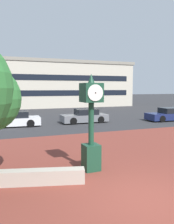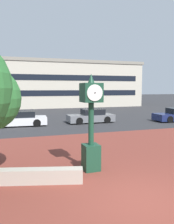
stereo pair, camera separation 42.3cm
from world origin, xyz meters
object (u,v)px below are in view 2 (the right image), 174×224
object	(u,v)px
car_street_far	(91,117)
car_street_distant	(21,119)
civic_building	(63,84)
street_clock	(91,123)

from	to	relation	value
car_street_far	car_street_distant	bearing A→B (deg)	88.58
civic_building	car_street_distant	bearing A→B (deg)	-110.63
car_street_distant	car_street_far	bearing A→B (deg)	-87.94
street_clock	civic_building	world-z (taller)	civic_building
car_street_distant	street_clock	bearing A→B (deg)	-165.98
street_clock	car_street_far	size ratio (longest dim) A/B	0.87
car_street_far	civic_building	xyz separation A→B (m)	(1.82, 21.87, 3.38)
car_street_distant	civic_building	xyz separation A→B (m)	(8.21, 21.82, 3.38)
car_street_far	car_street_distant	distance (m)	6.39
street_clock	car_street_far	bearing A→B (deg)	68.98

